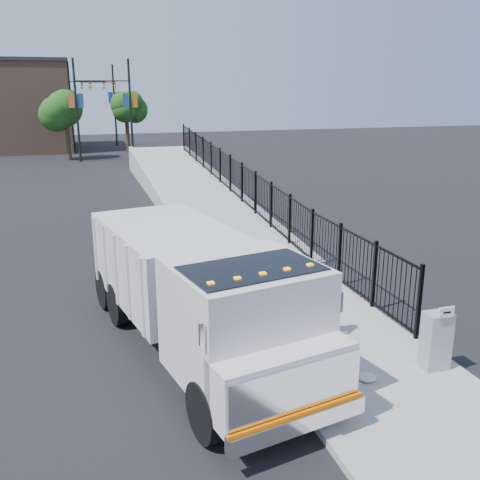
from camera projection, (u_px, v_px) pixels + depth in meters
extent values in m
plane|color=black|center=(247.00, 327.00, 13.50)|extent=(120.00, 120.00, 0.00)
cube|color=#9E998E|center=(354.00, 350.00, 12.18)|extent=(3.55, 12.00, 0.12)
cube|color=#ADAAA3|center=(275.00, 362.00, 11.64)|extent=(0.30, 12.00, 0.16)
cube|color=#9E998E|center=(195.00, 199.00, 28.81)|extent=(3.95, 24.06, 3.19)
cube|color=black|center=(242.00, 195.00, 25.28)|extent=(0.10, 28.00, 1.80)
cube|color=black|center=(192.00, 323.00, 12.32)|extent=(2.52, 7.44, 0.24)
cube|color=silver|center=(244.00, 320.00, 9.91)|extent=(2.97, 2.84, 2.17)
cube|color=silver|center=(283.00, 380.00, 8.91)|extent=(2.65, 1.25, 1.08)
cube|color=silver|center=(297.00, 391.00, 8.57)|extent=(2.46, 0.58, 0.92)
cube|color=silver|center=(299.00, 423.00, 8.65)|extent=(2.59, 0.70, 0.30)
cube|color=#EF6502|center=(299.00, 415.00, 8.60)|extent=(2.56, 0.57, 0.07)
cube|color=black|center=(252.00, 292.00, 9.50)|extent=(2.62, 1.85, 0.92)
cube|color=silver|center=(169.00, 262.00, 13.21)|extent=(3.45, 4.98, 1.84)
cube|color=silver|center=(201.00, 334.00, 8.24)|extent=(0.08, 0.08, 0.38)
cube|color=silver|center=(341.00, 302.00, 9.47)|extent=(0.08, 0.08, 0.38)
cube|color=orange|center=(211.00, 284.00, 8.61)|extent=(0.12, 0.11, 0.07)
cube|color=orange|center=(237.00, 279.00, 8.83)|extent=(0.12, 0.11, 0.07)
cube|color=orange|center=(263.00, 274.00, 9.05)|extent=(0.12, 0.11, 0.07)
cube|color=orange|center=(287.00, 270.00, 9.27)|extent=(0.12, 0.11, 0.07)
cube|color=orange|center=(310.00, 265.00, 9.50)|extent=(0.12, 0.11, 0.07)
cylinder|color=black|center=(207.00, 411.00, 9.06)|extent=(0.55, 1.13, 1.08)
cylinder|color=black|center=(316.00, 378.00, 10.10)|extent=(0.55, 1.13, 1.08)
cylinder|color=black|center=(119.00, 304.00, 13.56)|extent=(0.55, 1.13, 1.08)
cylinder|color=black|center=(201.00, 288.00, 14.59)|extent=(0.55, 1.13, 1.08)
cylinder|color=black|center=(107.00, 289.00, 14.57)|extent=(0.55, 1.13, 1.08)
cylinder|color=black|center=(184.00, 275.00, 15.60)|extent=(0.55, 1.13, 1.08)
imported|color=maroon|center=(323.00, 304.00, 12.51)|extent=(0.61, 0.71, 1.65)
cube|color=gray|center=(436.00, 341.00, 11.15)|extent=(0.55, 0.40, 1.25)
cube|color=white|center=(446.00, 312.00, 10.74)|extent=(0.35, 0.04, 0.22)
ellipsoid|color=silver|center=(367.00, 377.00, 10.85)|extent=(0.39, 0.39, 0.10)
cylinder|color=black|center=(77.00, 111.00, 42.15)|extent=(0.18, 0.18, 8.00)
cube|color=black|center=(96.00, 81.00, 41.96)|extent=(3.20, 0.08, 0.08)
cube|color=black|center=(115.00, 85.00, 42.46)|extent=(0.18, 0.22, 0.60)
cube|color=navy|center=(81.00, 101.00, 42.03)|extent=(0.45, 0.04, 1.10)
cube|color=#E1592D|center=(71.00, 101.00, 41.83)|extent=(0.45, 0.04, 1.10)
cylinder|color=black|center=(131.00, 111.00, 43.13)|extent=(0.18, 0.18, 8.00)
cube|color=black|center=(109.00, 81.00, 42.05)|extent=(3.20, 0.08, 0.08)
cube|color=black|center=(90.00, 85.00, 41.74)|extent=(0.18, 0.22, 0.60)
cube|color=orange|center=(135.00, 100.00, 43.01)|extent=(0.45, 0.04, 1.10)
cube|color=navy|center=(126.00, 100.00, 42.81)|extent=(0.45, 0.04, 1.10)
cylinder|color=black|center=(71.00, 108.00, 48.69)|extent=(0.18, 0.18, 8.00)
cube|color=black|center=(87.00, 82.00, 48.50)|extent=(3.20, 0.08, 0.08)
cube|color=black|center=(104.00, 86.00, 49.00)|extent=(0.18, 0.22, 0.60)
cube|color=#0D5798|center=(74.00, 99.00, 48.56)|extent=(0.45, 0.04, 1.10)
cube|color=gold|center=(66.00, 99.00, 48.37)|extent=(0.45, 0.04, 1.10)
cylinder|color=black|center=(115.00, 106.00, 54.05)|extent=(0.18, 0.18, 8.00)
cube|color=black|center=(97.00, 82.00, 52.97)|extent=(3.20, 0.08, 0.08)
cube|color=black|center=(82.00, 86.00, 52.67)|extent=(0.18, 0.22, 0.60)
cube|color=red|center=(118.00, 98.00, 53.93)|extent=(0.45, 0.04, 1.10)
cube|color=#29459D|center=(111.00, 98.00, 53.74)|extent=(0.45, 0.04, 1.10)
cylinder|color=#382314|center=(68.00, 141.00, 43.82)|extent=(0.36, 0.36, 3.20)
sphere|color=#194714|center=(66.00, 111.00, 43.16)|extent=(3.00, 3.00, 3.00)
cylinder|color=#382314|center=(128.00, 135.00, 49.00)|extent=(0.36, 0.36, 3.20)
sphere|color=#194714|center=(126.00, 108.00, 48.33)|extent=(2.23, 2.23, 2.23)
cylinder|color=#382314|center=(67.00, 129.00, 56.06)|extent=(0.36, 0.36, 3.20)
sphere|color=#194714|center=(65.00, 105.00, 55.40)|extent=(3.06, 3.06, 3.06)
cube|color=#8C664C|center=(15.00, 107.00, 50.35)|extent=(10.00, 10.00, 8.00)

